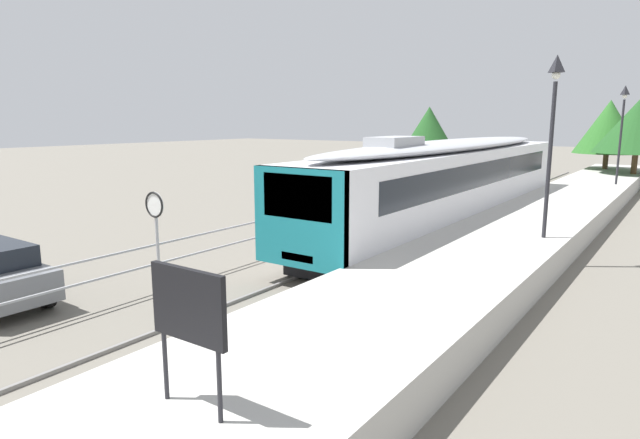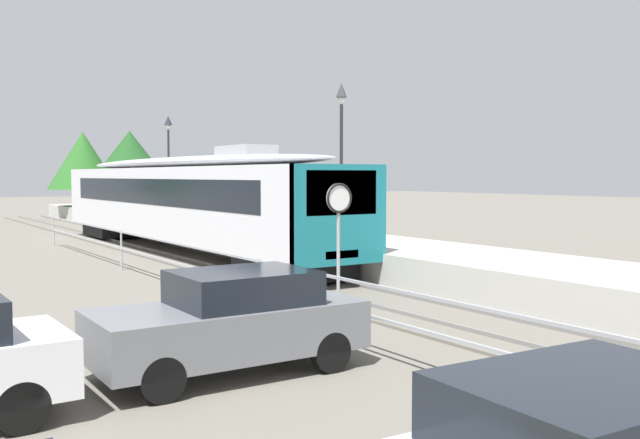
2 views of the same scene
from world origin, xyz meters
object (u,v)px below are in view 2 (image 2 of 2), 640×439
commuter_train (183,197)px  parked_hatchback_grey (231,321)px  platform_lamp_mid_platform (341,129)px  platform_lamp_far_end (168,145)px  speed_limit_sign (339,217)px

commuter_train → parked_hatchback_grey: commuter_train is taller
platform_lamp_mid_platform → commuter_train: bearing=139.1°
commuter_train → platform_lamp_far_end: size_ratio=3.90×
platform_lamp_far_end → speed_limit_sign: bearing=-104.0°
commuter_train → parked_hatchback_grey: size_ratio=5.20×
commuter_train → parked_hatchback_grey: bearing=-109.9°
speed_limit_sign → parked_hatchback_grey: speed_limit_sign is taller
platform_lamp_far_end → platform_lamp_mid_platform: bearing=-90.0°
speed_limit_sign → parked_hatchback_grey: size_ratio=0.70×
speed_limit_sign → parked_hatchback_grey: 4.41m
platform_lamp_mid_platform → parked_hatchback_grey: (-10.03, -11.44, -3.83)m
platform_lamp_mid_platform → speed_limit_sign: 11.51m
parked_hatchback_grey → commuter_train: bearing=70.1°
platform_lamp_mid_platform → platform_lamp_far_end: bearing=90.0°
platform_lamp_far_end → commuter_train: bearing=-109.2°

